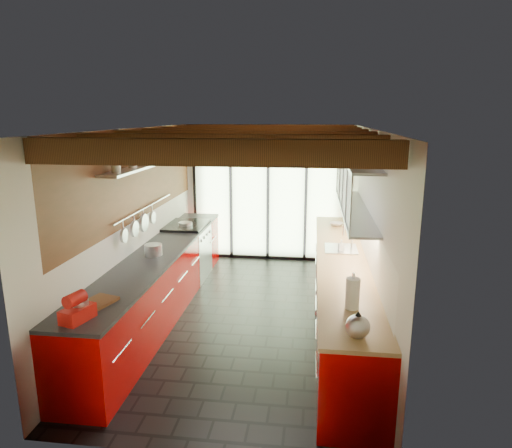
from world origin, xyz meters
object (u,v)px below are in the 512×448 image
Objects in this scene: kettle at (358,325)px; paper_towel at (353,294)px; stand_mixer at (78,309)px; soap_bottle at (341,246)px; bowl at (336,224)px.

paper_towel is at bearing 90.00° from kettle.
stand_mixer reaches higher than soap_bottle.
paper_towel is at bearing -90.00° from bowl.
kettle reaches higher than bowl.
paper_towel reaches higher than kettle.
stand_mixer is 1.22× the size of kettle.
bowl is (0.00, 4.07, -0.08)m from kettle.
stand_mixer is 1.56× the size of bowl.
soap_bottle is 1.52m from bowl.
stand_mixer is 2.61m from paper_towel.
bowl is (2.54, 4.06, -0.08)m from stand_mixer.
kettle is 0.77× the size of paper_towel.
stand_mixer is at bearing -135.03° from soap_bottle.
kettle is 1.74× the size of soap_bottle.
paper_towel is (0.00, 0.59, 0.05)m from kettle.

